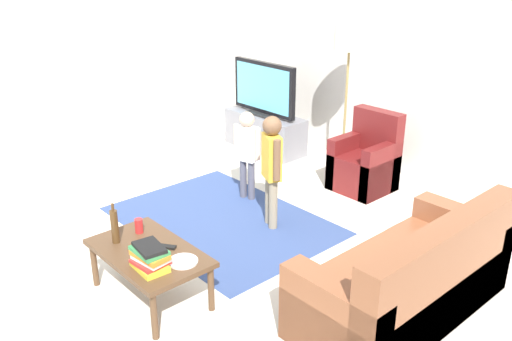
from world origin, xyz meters
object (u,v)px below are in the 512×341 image
object	(u,v)px
bottle	(115,226)
child_center	(272,162)
floor_lamp	(349,46)
soda_can	(139,226)
tv	(264,89)
child_near_tv	(247,147)
tv_remote	(165,247)
coffee_table	(149,256)
book_stack	(150,257)
plate	(183,261)
tv_stand	(265,132)
armchair	(367,164)
couch	(413,283)

from	to	relation	value
bottle	child_center	bearing A→B (deg)	89.23
floor_lamp	soda_can	distance (m)	3.28
tv	child_center	xyz separation A→B (m)	(1.70, -1.46, -0.17)
child_near_tv	tv_remote	world-z (taller)	child_near_tv
coffee_table	floor_lamp	bearing A→B (deg)	102.62
bottle	coffee_table	bearing A→B (deg)	23.20
book_stack	plate	size ratio (longest dim) A/B	1.34
child_center	tv_remote	size ratio (longest dim) A/B	6.66
floor_lamp	bottle	bearing A→B (deg)	-82.55
tv_stand	tv	distance (m)	0.60
book_stack	tv_remote	bearing A→B (deg)	126.99
armchair	bottle	world-z (taller)	armchair
bottle	couch	bearing A→B (deg)	38.76
floor_lamp	coffee_table	world-z (taller)	floor_lamp
child_center	armchair	bearing A→B (deg)	87.92
tv_stand	child_near_tv	bearing A→B (deg)	-49.54
floor_lamp	child_center	xyz separation A→B (m)	(0.45, -1.64, -0.86)
floor_lamp	child_center	bearing A→B (deg)	-74.50
armchair	soda_can	xyz separation A→B (m)	(-0.09, -2.89, 0.18)
couch	soda_can	size ratio (longest dim) A/B	15.00
child_center	coffee_table	xyz separation A→B (m)	(0.26, -1.54, -0.31)
bottle	tv_remote	size ratio (longest dim) A/B	1.97
tv_remote	child_near_tv	bearing A→B (deg)	85.72
tv	coffee_table	xyz separation A→B (m)	(1.96, -3.01, -0.48)
coffee_table	soda_can	xyz separation A→B (m)	(-0.30, 0.10, 0.11)
child_center	coffee_table	world-z (taller)	child_center
floor_lamp	child_near_tv	world-z (taller)	floor_lamp
child_near_tv	soda_can	xyz separation A→B (m)	(0.60, -1.69, -0.11)
armchair	book_stack	world-z (taller)	armchair
plate	child_center	bearing A→B (deg)	111.83
couch	soda_can	world-z (taller)	couch
tv_stand	soda_can	bearing A→B (deg)	-60.49
child_near_tv	coffee_table	xyz separation A→B (m)	(0.90, -1.79, -0.22)
tv_stand	couch	xyz separation A→B (m)	(3.46, -1.72, 0.05)
child_near_tv	plate	bearing A→B (deg)	-54.12
soda_can	coffee_table	bearing A→B (deg)	-18.43
floor_lamp	tv_remote	bearing A→B (deg)	-76.02
couch	child_near_tv	distance (m)	2.47
child_center	plate	bearing A→B (deg)	-68.17
floor_lamp	plate	bearing A→B (deg)	-71.47
soda_can	plate	world-z (taller)	soda_can
child_near_tv	tv_stand	bearing A→B (deg)	130.46
armchair	plate	world-z (taller)	armchair
child_near_tv	plate	world-z (taller)	child_near_tv
couch	armchair	world-z (taller)	armchair
coffee_table	tv_remote	distance (m)	0.14
child_center	tv_remote	bearing A→B (deg)	-77.80
armchair	child_center	world-z (taller)	child_center
child_center	tv_stand	bearing A→B (deg)	138.85
child_near_tv	bottle	size ratio (longest dim) A/B	2.95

